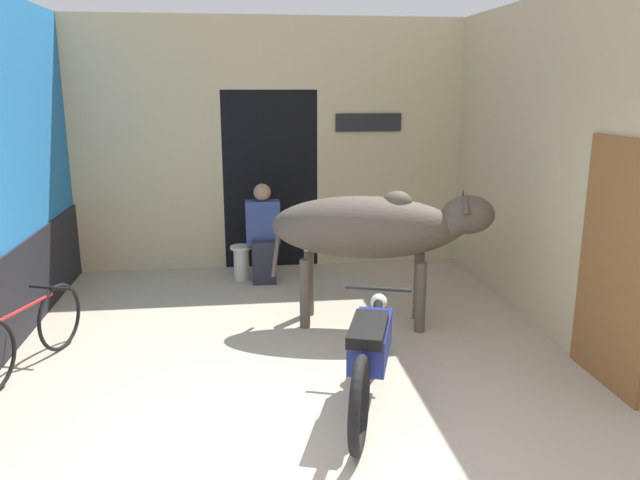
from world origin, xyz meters
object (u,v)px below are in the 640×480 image
(cow, at_px, (374,228))
(shopkeeper_seated, at_px, (263,231))
(motorcycle_near, at_px, (371,349))
(bicycle, at_px, (27,335))
(plastic_stool, at_px, (241,261))

(cow, distance_m, shopkeeper_seated, 2.01)
(cow, relative_size, shopkeeper_seated, 1.84)
(motorcycle_near, relative_size, bicycle, 1.31)
(bicycle, xyz_separation_m, shopkeeper_seated, (2.20, 2.38, 0.34))
(cow, distance_m, bicycle, 3.45)
(cow, relative_size, bicycle, 1.53)
(motorcycle_near, xyz_separation_m, plastic_stool, (-1.01, 3.46, -0.22))
(motorcycle_near, distance_m, bicycle, 3.07)
(shopkeeper_seated, bearing_deg, cow, -56.25)
(cow, height_order, bicycle, cow)
(cow, height_order, shopkeeper_seated, cow)
(motorcycle_near, xyz_separation_m, bicycle, (-2.91, 0.97, -0.13))
(motorcycle_near, relative_size, shopkeeper_seated, 1.57)
(plastic_stool, bearing_deg, bicycle, -127.41)
(shopkeeper_seated, xyz_separation_m, plastic_stool, (-0.29, 0.12, -0.43))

